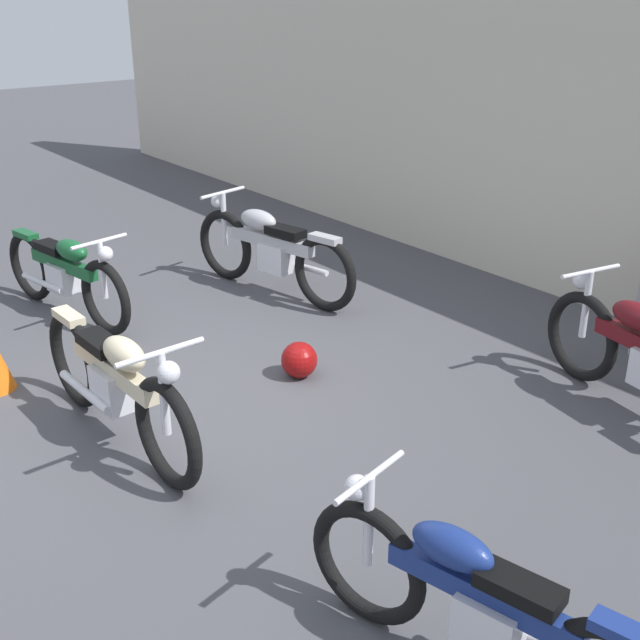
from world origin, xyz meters
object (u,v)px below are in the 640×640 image
Objects in this scene: motorcycle_silver at (271,250)px; motorcycle_cream at (116,383)px; helmet at (299,360)px; motorcycle_blue at (478,606)px; motorcycle_green at (66,273)px.

motorcycle_cream is (1.72, -2.49, -0.00)m from motorcycle_silver.
motorcycle_blue is at bearing -22.17° from helmet.
motorcycle_green reaches higher than motorcycle_blue.
motorcycle_blue is 0.89× the size of motorcycle_cream.
motorcycle_cream reaches higher than helmet.
motorcycle_blue is at bearing 144.20° from motorcycle_silver.
motorcycle_silver is at bearing 123.06° from motorcycle_cream.
motorcycle_blue is (4.64, -2.11, -0.05)m from motorcycle_silver.
helmet is 0.16× the size of motorcycle_blue.
motorcycle_cream reaches higher than motorcycle_green.
motorcycle_green is at bearing 164.24° from motorcycle_cream.
motorcycle_cream is at bearing -5.53° from motorcycle_blue.
motorcycle_green is (-2.39, -0.97, 0.28)m from helmet.
motorcycle_blue is at bearing 5.73° from motorcycle_cream.
motorcycle_silver reaches higher than motorcycle_green.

